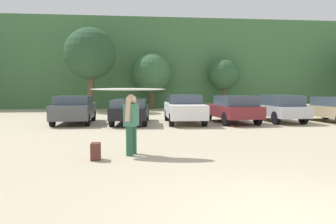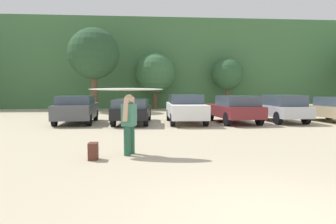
% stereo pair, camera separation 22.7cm
% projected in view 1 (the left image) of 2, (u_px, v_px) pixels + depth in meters
% --- Properties ---
extents(ground_plane, '(120.00, 120.00, 0.00)m').
position_uv_depth(ground_plane, '(286.00, 218.00, 4.74)').
color(ground_plane, '#C1B293').
extents(hillside_ridge, '(108.00, 12.00, 8.50)m').
position_uv_depth(hillside_ridge, '(152.00, 67.00, 36.50)').
color(hillside_ridge, '#427042').
rests_on(hillside_ridge, ground_plane).
extents(tree_left, '(4.16, 4.16, 6.77)m').
position_uv_depth(tree_left, '(90.00, 54.00, 26.41)').
color(tree_left, brown).
rests_on(tree_left, ground_plane).
extents(tree_far_left, '(3.62, 3.62, 5.07)m').
position_uv_depth(tree_far_left, '(152.00, 73.00, 29.58)').
color(tree_far_left, brown).
rests_on(tree_far_left, ground_plane).
extents(tree_right, '(2.90, 2.90, 4.65)m').
position_uv_depth(tree_right, '(224.00, 74.00, 29.99)').
color(tree_right, brown).
rests_on(tree_right, ground_plane).
extents(parked_car_dark_gray, '(1.94, 4.11, 1.48)m').
position_uv_depth(parked_car_dark_gray, '(74.00, 109.00, 17.41)').
color(parked_car_dark_gray, '#4C4F54').
rests_on(parked_car_dark_gray, ground_plane).
extents(parked_car_black, '(2.14, 4.67, 1.31)m').
position_uv_depth(parked_car_black, '(130.00, 110.00, 17.31)').
color(parked_car_black, black).
rests_on(parked_car_black, ground_plane).
extents(parked_car_white, '(1.95, 4.46, 1.54)m').
position_uv_depth(parked_car_white, '(184.00, 108.00, 17.61)').
color(parked_car_white, white).
rests_on(parked_car_white, ground_plane).
extents(parked_car_maroon, '(2.29, 4.34, 1.50)m').
position_uv_depth(parked_car_maroon, '(233.00, 108.00, 17.68)').
color(parked_car_maroon, maroon).
rests_on(parked_car_maroon, ground_plane).
extents(parked_car_silver, '(1.89, 4.58, 1.52)m').
position_uv_depth(parked_car_silver, '(278.00, 108.00, 18.37)').
color(parked_car_silver, silver).
rests_on(parked_car_silver, ground_plane).
extents(parked_car_tan, '(2.32, 4.94, 1.40)m').
position_uv_depth(parked_car_tan, '(334.00, 109.00, 18.13)').
color(parked_car_tan, tan).
rests_on(parked_car_tan, ground_plane).
extents(person_adult, '(0.45, 0.69, 1.71)m').
position_uv_depth(person_adult, '(131.00, 121.00, 9.20)').
color(person_adult, '#26593F').
rests_on(person_adult, ground_plane).
extents(surfboard_white, '(2.24, 1.02, 0.09)m').
position_uv_depth(surfboard_white, '(127.00, 89.00, 9.23)').
color(surfboard_white, white).
extents(backpack_dropped, '(0.24, 0.34, 0.45)m').
position_uv_depth(backpack_dropped, '(96.00, 151.00, 8.57)').
color(backpack_dropped, '#592D23').
rests_on(backpack_dropped, ground_plane).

